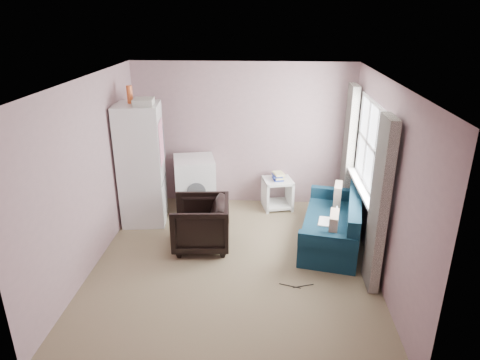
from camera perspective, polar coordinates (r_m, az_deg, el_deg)
The scene contains 8 objects.
room at distance 5.51m, azimuth -0.71°, elevation 0.18°, with size 3.84×4.24×2.54m.
armchair at distance 6.28m, azimuth -5.28°, elevation -5.53°, with size 0.80×0.75×0.82m, color black.
fridge at distance 6.98m, azimuth -13.00°, elevation 2.07°, with size 0.76×0.75×2.23m.
washing_machine at distance 7.41m, azimuth -6.04°, elevation -0.44°, with size 0.80×0.80×0.95m.
side_table at distance 7.55m, azimuth 5.01°, elevation -1.50°, with size 0.58×0.58×0.66m.
sofa at distance 6.56m, azimuth 12.52°, elevation -5.98°, with size 1.11×1.86×0.78m.
window_dressing at distance 6.34m, azimuth 15.91°, elevation 0.85°, with size 0.17×2.62×2.18m.
floor_cables at distance 5.65m, azimuth 7.56°, elevation -13.82°, with size 0.44×0.11×0.01m.
Camera 1 is at (0.42, -5.10, 3.27)m, focal length 32.00 mm.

